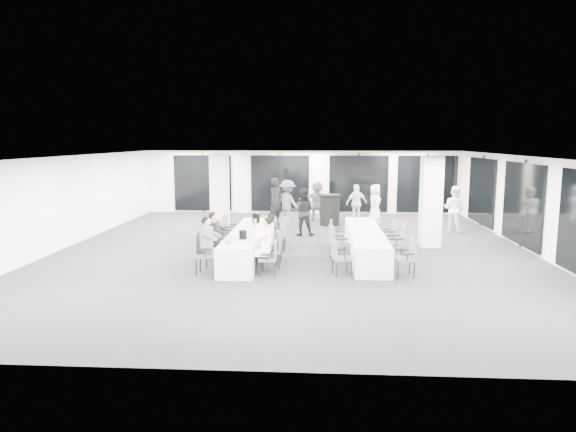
{
  "coord_description": "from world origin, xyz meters",
  "views": [
    {
      "loc": [
        0.77,
        -14.91,
        3.3
      ],
      "look_at": [
        -0.14,
        -0.2,
        1.09
      ],
      "focal_mm": 32.0,
      "sensor_mm": 36.0,
      "label": 1
    }
  ],
  "objects_px": {
    "chair_main_right_second": "(273,247)",
    "ice_bucket_near": "(243,235)",
    "chair_side_left_near": "(339,255)",
    "standing_guest_c": "(288,199)",
    "chair_side_left_mid": "(337,240)",
    "standing_guest_f": "(317,198)",
    "banquet_table_main": "(248,244)",
    "chair_main_left_fourth": "(223,234)",
    "chair_main_left_far": "(229,228)",
    "standing_guest_b": "(303,209)",
    "standing_guest_g": "(215,199)",
    "chair_main_right_mid": "(276,240)",
    "standing_guest_a": "(276,199)",
    "ice_bucket_far": "(256,218)",
    "chair_main_right_near": "(270,255)",
    "chair_side_right_near": "(408,255)",
    "chair_main_right_far": "(281,230)",
    "standing_guest_e": "(375,201)",
    "chair_side_left_far": "(335,232)",
    "banquet_table_side": "(365,244)",
    "standing_guest_d": "(357,201)",
    "chair_main_left_mid": "(216,240)",
    "standing_guest_h": "(454,206)",
    "chair_side_right_mid": "(398,240)",
    "chair_main_left_near": "(203,250)",
    "cocktail_table": "(330,210)",
    "chair_main_right_fourth": "(279,232)",
    "chair_side_right_far": "(390,233)"
  },
  "relations": [
    {
      "from": "banquet_table_main",
      "to": "chair_main_right_far",
      "type": "xyz_separation_m",
      "value": [
        0.83,
        1.6,
        0.14
      ]
    },
    {
      "from": "chair_main_right_mid",
      "to": "ice_bucket_near",
      "type": "xyz_separation_m",
      "value": [
        -0.8,
        -0.81,
        0.29
      ]
    },
    {
      "from": "standing_guest_e",
      "to": "chair_side_right_mid",
      "type": "bearing_deg",
      "value": 173.47
    },
    {
      "from": "chair_side_right_mid",
      "to": "standing_guest_e",
      "type": "distance_m",
      "value": 6.64
    },
    {
      "from": "chair_side_left_far",
      "to": "chair_side_right_near",
      "type": "xyz_separation_m",
      "value": [
        1.66,
        -3.23,
        0.04
      ]
    },
    {
      "from": "chair_main_left_fourth",
      "to": "standing_guest_h",
      "type": "xyz_separation_m",
      "value": [
        7.67,
        3.82,
        0.4
      ]
    },
    {
      "from": "standing_guest_e",
      "to": "standing_guest_f",
      "type": "distance_m",
      "value": 2.35
    },
    {
      "from": "chair_main_right_near",
      "to": "standing_guest_a",
      "type": "bearing_deg",
      "value": -1.11
    },
    {
      "from": "chair_main_left_far",
      "to": "standing_guest_g",
      "type": "relative_size",
      "value": 0.54
    },
    {
      "from": "chair_side_left_near",
      "to": "standing_guest_c",
      "type": "distance_m",
      "value": 7.72
    },
    {
      "from": "standing_guest_f",
      "to": "standing_guest_h",
      "type": "height_order",
      "value": "standing_guest_h"
    },
    {
      "from": "standing_guest_h",
      "to": "chair_side_right_mid",
      "type": "bearing_deg",
      "value": 100.01
    },
    {
      "from": "chair_main_left_near",
      "to": "cocktail_table",
      "type": "bearing_deg",
      "value": 155.84
    },
    {
      "from": "chair_main_left_fourth",
      "to": "standing_guest_b",
      "type": "relative_size",
      "value": 0.5
    },
    {
      "from": "chair_main_right_far",
      "to": "standing_guest_e",
      "type": "relative_size",
      "value": 0.52
    },
    {
      "from": "standing_guest_b",
      "to": "chair_side_right_near",
      "type": "bearing_deg",
      "value": 117.33
    },
    {
      "from": "chair_side_left_far",
      "to": "ice_bucket_far",
      "type": "distance_m",
      "value": 2.47
    },
    {
      "from": "chair_main_left_far",
      "to": "standing_guest_c",
      "type": "height_order",
      "value": "standing_guest_c"
    },
    {
      "from": "chair_side_right_near",
      "to": "chair_side_right_far",
      "type": "relative_size",
      "value": 1.03
    },
    {
      "from": "chair_main_left_far",
      "to": "standing_guest_b",
      "type": "distance_m",
      "value": 2.86
    },
    {
      "from": "chair_main_left_mid",
      "to": "standing_guest_h",
      "type": "relative_size",
      "value": 0.53
    },
    {
      "from": "chair_main_right_mid",
      "to": "standing_guest_g",
      "type": "xyz_separation_m",
      "value": [
        -3.13,
        7.16,
        0.28
      ]
    },
    {
      "from": "banquet_table_main",
      "to": "chair_main_left_fourth",
      "type": "relative_size",
      "value": 5.33
    },
    {
      "from": "standing_guest_g",
      "to": "chair_side_right_far",
      "type": "bearing_deg",
      "value": -27.37
    },
    {
      "from": "standing_guest_b",
      "to": "standing_guest_g",
      "type": "xyz_separation_m",
      "value": [
        -3.73,
        3.37,
        -0.08
      ]
    },
    {
      "from": "ice_bucket_near",
      "to": "chair_main_right_fourth",
      "type": "bearing_deg",
      "value": 67.7
    },
    {
      "from": "standing_guest_b",
      "to": "chair_main_right_near",
      "type": "bearing_deg",
      "value": 83.34
    },
    {
      "from": "chair_main_right_far",
      "to": "chair_side_left_far",
      "type": "distance_m",
      "value": 1.68
    },
    {
      "from": "banquet_table_main",
      "to": "chair_main_left_far",
      "type": "relative_size",
      "value": 5.39
    },
    {
      "from": "standing_guest_d",
      "to": "standing_guest_f",
      "type": "relative_size",
      "value": 0.93
    },
    {
      "from": "chair_main_left_mid",
      "to": "chair_main_right_second",
      "type": "bearing_deg",
      "value": 66.99
    },
    {
      "from": "chair_side_left_near",
      "to": "standing_guest_a",
      "type": "height_order",
      "value": "standing_guest_a"
    },
    {
      "from": "chair_main_left_mid",
      "to": "ice_bucket_far",
      "type": "height_order",
      "value": "ice_bucket_far"
    },
    {
      "from": "chair_main_left_fourth",
      "to": "chair_main_right_mid",
      "type": "relative_size",
      "value": 0.93
    },
    {
      "from": "chair_side_left_far",
      "to": "chair_side_right_near",
      "type": "height_order",
      "value": "chair_side_right_near"
    },
    {
      "from": "chair_main_right_second",
      "to": "ice_bucket_near",
      "type": "bearing_deg",
      "value": 72.33
    },
    {
      "from": "chair_main_left_near",
      "to": "banquet_table_side",
      "type": "bearing_deg",
      "value": 116.86
    },
    {
      "from": "chair_main_right_far",
      "to": "chair_main_right_mid",
      "type": "bearing_deg",
      "value": 179.94
    },
    {
      "from": "chair_side_left_mid",
      "to": "standing_guest_f",
      "type": "xyz_separation_m",
      "value": [
        -0.58,
        7.01,
        0.37
      ]
    },
    {
      "from": "chair_side_left_near",
      "to": "ice_bucket_far",
      "type": "distance_m",
      "value": 4.06
    },
    {
      "from": "banquet_table_main",
      "to": "banquet_table_side",
      "type": "bearing_deg",
      "value": 4.54
    },
    {
      "from": "banquet_table_side",
      "to": "standing_guest_e",
      "type": "relative_size",
      "value": 2.89
    },
    {
      "from": "chair_side_left_near",
      "to": "standing_guest_f",
      "type": "xyz_separation_m",
      "value": [
        -0.58,
        8.58,
        0.42
      ]
    },
    {
      "from": "banquet_table_main",
      "to": "chair_main_left_near",
      "type": "height_order",
      "value": "chair_main_left_near"
    },
    {
      "from": "chair_main_right_mid",
      "to": "standing_guest_a",
      "type": "distance_m",
      "value": 5.79
    },
    {
      "from": "standing_guest_c",
      "to": "standing_guest_h",
      "type": "distance_m",
      "value": 6.2
    },
    {
      "from": "chair_side_right_near",
      "to": "chair_main_right_mid",
      "type": "bearing_deg",
      "value": 60.07
    },
    {
      "from": "chair_main_right_near",
      "to": "standing_guest_f",
      "type": "bearing_deg",
      "value": -12.0
    },
    {
      "from": "chair_main_right_second",
      "to": "chair_side_right_mid",
      "type": "distance_m",
      "value": 3.48
    },
    {
      "from": "chair_main_right_mid",
      "to": "chair_side_left_mid",
      "type": "relative_size",
      "value": 1.05
    }
  ]
}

